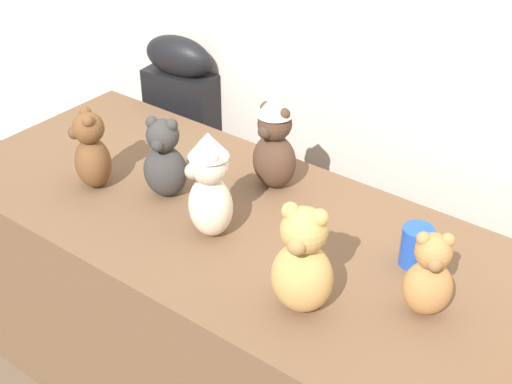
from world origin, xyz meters
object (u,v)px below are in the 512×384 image
display_table (256,323)px  teddy_bear_cocoa (274,142)px  instrument_case (184,149)px  teddy_bear_cream (210,186)px  teddy_bear_honey (303,263)px  teddy_bear_charcoal (164,160)px  teddy_bear_caramel (429,277)px  teddy_bear_chestnut (91,152)px  party_cup_blue (416,246)px

display_table → teddy_bear_cocoa: (-0.09, 0.21, 0.50)m
instrument_case → teddy_bear_cream: 0.97m
teddy_bear_cream → teddy_bear_cocoa: (-0.01, 0.30, -0.00)m
display_table → teddy_bear_honey: bearing=-34.3°
teddy_bear_charcoal → teddy_bear_caramel: bearing=-22.9°
teddy_bear_honey → teddy_bear_cocoa: size_ratio=0.95×
teddy_bear_chestnut → teddy_bear_caramel: size_ratio=1.09×
teddy_bear_honey → teddy_bear_cream: teddy_bear_cream is taller
teddy_bear_cocoa → teddy_bear_caramel: bearing=-16.8°
party_cup_blue → teddy_bear_cream: bearing=-157.2°
teddy_bear_cream → party_cup_blue: teddy_bear_cream is taller
instrument_case → teddy_bear_caramel: (1.27, -0.54, 0.34)m
teddy_bear_chestnut → teddy_bear_cocoa: 0.54m
instrument_case → teddy_bear_honey: teddy_bear_honey is taller
teddy_bear_honey → display_table: bearing=131.1°
teddy_bear_chestnut → teddy_bear_charcoal: (0.21, 0.09, 0.00)m
display_table → teddy_bear_caramel: teddy_bear_caramel is taller
teddy_bear_charcoal → party_cup_blue: bearing=-11.3°
teddy_bear_honey → teddy_bear_caramel: 0.29m
party_cup_blue → teddy_bear_cocoa: bearing=170.4°
teddy_bear_cocoa → teddy_bear_chestnut: bearing=-138.6°
teddy_bear_charcoal → teddy_bear_honey: bearing=-38.5°
display_table → instrument_case: bearing=145.5°
display_table → teddy_bear_caramel: bearing=-2.8°
display_table → teddy_bear_charcoal: 0.57m
teddy_bear_cream → teddy_bear_charcoal: (-0.23, 0.07, -0.03)m
teddy_bear_chestnut → party_cup_blue: (0.94, 0.24, -0.06)m
teddy_bear_cream → party_cup_blue: size_ratio=2.80×
teddy_bear_chestnut → teddy_bear_cocoa: (0.43, 0.32, 0.03)m
display_table → teddy_bear_caramel: (0.52, -0.03, 0.46)m
teddy_bear_cocoa → teddy_bear_caramel: 0.66m
teddy_bear_cream → party_cup_blue: (0.50, 0.21, -0.09)m
instrument_case → teddy_bear_cocoa: teddy_bear_cocoa is taller
teddy_bear_chestnut → teddy_bear_charcoal: size_ratio=0.98×
teddy_bear_honey → teddy_bear_charcoal: 0.62m
display_table → teddy_bear_cocoa: size_ratio=6.51×
teddy_bear_caramel → display_table: bearing=145.7°
teddy_bear_honey → teddy_bear_caramel: bearing=20.0°
teddy_bear_cream → party_cup_blue: bearing=55.8°
display_table → teddy_bear_cocoa: bearing=113.8°
teddy_bear_chestnut → teddy_bear_cream: teddy_bear_cream is taller
instrument_case → party_cup_blue: bearing=-24.7°
display_table → teddy_bear_honey: size_ratio=6.84×
instrument_case → teddy_bear_caramel: size_ratio=4.14×
teddy_bear_caramel → teddy_bear_chestnut: bearing=153.4°
teddy_bear_honey → teddy_bear_cocoa: bearing=118.3°
teddy_bear_honey → teddy_bear_chestnut: 0.80m
instrument_case → teddy_bear_charcoal: 0.77m
teddy_bear_honey → teddy_bear_charcoal: (-0.59, 0.17, -0.02)m
instrument_case → teddy_bear_cocoa: 0.82m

